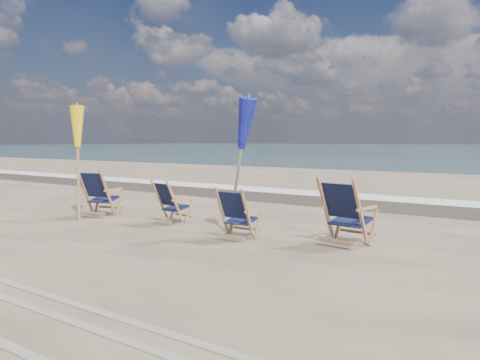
{
  "coord_description": "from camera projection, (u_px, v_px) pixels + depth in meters",
  "views": [
    {
      "loc": [
        4.98,
        -5.0,
        1.63
      ],
      "look_at": [
        0.0,
        2.2,
        0.9
      ],
      "focal_mm": 35.0,
      "sensor_mm": 36.0,
      "label": 1
    }
  ],
  "objects": [
    {
      "name": "surf_foam",
      "position": [
        357.0,
        196.0,
        13.86
      ],
      "size": [
        200.0,
        1.4,
        0.01
      ],
      "primitive_type": "cube",
      "color": "silver",
      "rests_on": "ground"
    },
    {
      "name": "wet_sand_strip",
      "position": [
        337.0,
        201.0,
        12.64
      ],
      "size": [
        200.0,
        2.6,
        0.0
      ],
      "primitive_type": "cube",
      "color": "#42362A",
      "rests_on": "ground"
    },
    {
      "name": "beach_chair_2",
      "position": [
        247.0,
        215.0,
        7.53
      ],
      "size": [
        0.6,
        0.67,
        0.88
      ],
      "primitive_type": null,
      "rotation": [
        0.0,
        0.0,
        3.2
      ],
      "color": "#121835",
      "rests_on": "ground"
    },
    {
      "name": "beach_chair_1",
      "position": [
        175.0,
        203.0,
        8.98
      ],
      "size": [
        0.66,
        0.72,
        0.88
      ],
      "primitive_type": null,
      "rotation": [
        0.0,
        0.0,
        2.98
      ],
      "color": "#121835",
      "rests_on": "ground"
    },
    {
      "name": "beach_chair_0",
      "position": [
        107.0,
        194.0,
        9.88
      ],
      "size": [
        0.82,
        0.88,
        1.05
      ],
      "primitive_type": null,
      "rotation": [
        0.0,
        0.0,
        3.36
      ],
      "color": "#121835",
      "rests_on": "ground"
    },
    {
      "name": "beach_chair_3",
      "position": [
        360.0,
        214.0,
        6.98
      ],
      "size": [
        0.8,
        0.87,
        1.08
      ],
      "primitive_type": null,
      "rotation": [
        0.0,
        0.0,
        3.0
      ],
      "color": "#121835",
      "rests_on": "ground"
    },
    {
      "name": "umbrella_blue",
      "position": [
        238.0,
        128.0,
        7.89
      ],
      "size": [
        0.3,
        0.3,
        2.39
      ],
      "color": "#A5A5AD",
      "rests_on": "ground"
    },
    {
      "name": "umbrella_yellow",
      "position": [
        77.0,
        133.0,
        9.52
      ],
      "size": [
        0.3,
        0.3,
        2.34
      ],
      "color": "#AA764C",
      "rests_on": "ground"
    }
  ]
}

